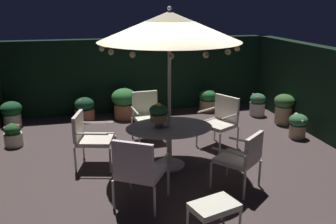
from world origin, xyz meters
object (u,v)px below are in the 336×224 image
object	(u,v)px
patio_dining_table	(169,134)
ottoman_footrest	(214,208)
centerpiece_planter	(158,113)
potted_plant_left_far	(124,102)
patio_umbrella	(169,27)
patio_chair_north	(138,168)
patio_chair_northeast	(242,156)
potted_plant_right_far	(298,125)
patio_chair_south	(89,135)
potted_plant_back_center	(208,100)
potted_plant_right_near	(12,113)
potted_plant_back_right	(257,104)
potted_plant_left_near	(85,108)
patio_chair_southeast	(147,113)
patio_chair_east	(221,118)
potted_plant_back_left	(284,107)
potted_plant_front_corner	(13,135)

from	to	relation	value
patio_dining_table	ottoman_footrest	size ratio (longest dim) A/B	2.28
centerpiece_planter	potted_plant_left_far	world-z (taller)	centerpiece_planter
patio_umbrella	patio_chair_north	size ratio (longest dim) A/B	2.63
patio_chair_northeast	potted_plant_right_far	distance (m)	2.78
patio_dining_table	patio_chair_south	world-z (taller)	patio_chair_south
potted_plant_back_center	potted_plant_right_near	xyz separation A→B (m)	(-4.84, -0.15, 0.02)
ottoman_footrest	potted_plant_right_near	distance (m)	5.89
patio_chair_south	ottoman_footrest	size ratio (longest dim) A/B	1.45
patio_dining_table	potted_plant_left_far	world-z (taller)	potted_plant_left_far
patio_umbrella	potted_plant_back_right	size ratio (longest dim) A/B	4.77
patio_umbrella	potted_plant_back_right	xyz separation A→B (m)	(2.88, 2.39, -2.12)
patio_dining_table	patio_chair_northeast	size ratio (longest dim) A/B	1.62
patio_umbrella	potted_plant_left_near	distance (m)	3.96
patio_chair_southeast	ottoman_footrest	bearing A→B (deg)	-86.51
potted_plant_left_far	patio_chair_north	bearing A→B (deg)	-94.05
patio_chair_north	centerpiece_planter	bearing A→B (deg)	65.73
patio_dining_table	potted_plant_right_near	world-z (taller)	patio_dining_table
patio_chair_south	patio_dining_table	bearing A→B (deg)	-14.24
potted_plant_right_far	potted_plant_left_far	distance (m)	4.09
patio_chair_east	potted_plant_right_near	xyz separation A→B (m)	(-4.28, 2.25, -0.26)
patio_dining_table	patio_chair_east	distance (m)	1.40
patio_chair_northeast	ottoman_footrest	distance (m)	1.29
ottoman_footrest	potted_plant_back_left	xyz separation A→B (m)	(3.12, 3.73, 0.02)
centerpiece_planter	potted_plant_right_near	size ratio (longest dim) A/B	0.73
patio_chair_north	potted_plant_right_near	xyz separation A→B (m)	(-2.32, 4.12, -0.27)
patio_dining_table	potted_plant_back_right	size ratio (longest dim) A/B	2.64
centerpiece_planter	potted_plant_left_far	bearing A→B (deg)	94.84
potted_plant_back_right	potted_plant_right_near	distance (m)	5.96
patio_chair_northeast	ottoman_footrest	world-z (taller)	patio_chair_northeast
centerpiece_planter	patio_umbrella	bearing A→B (deg)	-3.03
patio_chair_south	ottoman_footrest	bearing A→B (deg)	-59.46
patio_dining_table	potted_plant_left_near	size ratio (longest dim) A/B	2.63
patio_dining_table	potted_plant_right_near	size ratio (longest dim) A/B	2.55
patio_umbrella	patio_chair_southeast	world-z (taller)	patio_umbrella
potted_plant_left_far	potted_plant_back_left	bearing A→B (deg)	-19.79
patio_chair_east	potted_plant_back_left	size ratio (longest dim) A/B	1.41
patio_chair_southeast	potted_plant_back_center	world-z (taller)	patio_chair_southeast
patio_chair_east	potted_plant_right_near	bearing A→B (deg)	152.24
patio_chair_southeast	potted_plant_back_right	size ratio (longest dim) A/B	1.74
patio_chair_east	ottoman_footrest	bearing A→B (deg)	-112.80
patio_chair_north	potted_plant_back_right	bearing A→B (deg)	44.82
potted_plant_right_far	potted_plant_left_near	distance (m)	4.96
patio_chair_northeast	patio_chair_south	xyz separation A→B (m)	(-2.23, 1.42, 0.01)
potted_plant_back_left	potted_plant_left_near	xyz separation A→B (m)	(-4.59, 1.37, -0.10)
potted_plant_back_left	patio_chair_south	bearing A→B (deg)	-163.79
ottoman_footrest	potted_plant_right_far	distance (m)	4.04
patio_chair_northeast	potted_plant_right_far	size ratio (longest dim) A/B	1.79
patio_umbrella	potted_plant_left_near	size ratio (longest dim) A/B	4.76
centerpiece_planter	potted_plant_back_right	size ratio (longest dim) A/B	0.76
potted_plant_front_corner	potted_plant_back_left	bearing A→B (deg)	0.39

